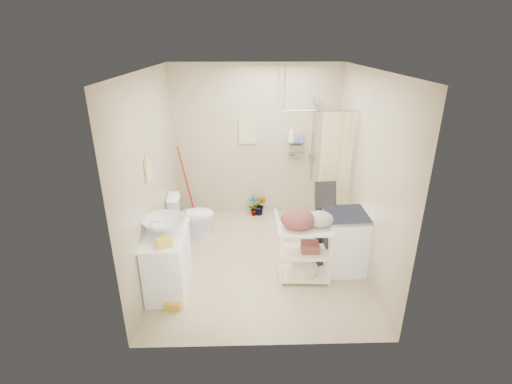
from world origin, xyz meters
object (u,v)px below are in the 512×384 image
vanity (168,261)px  washing_machine (345,241)px  toilet (192,215)px  laundry_rack (305,248)px

vanity → washing_machine: bearing=8.5°
toilet → laundry_rack: laundry_rack is taller
washing_machine → toilet: bearing=152.9°
vanity → laundry_rack: 1.74m
vanity → laundry_rack: size_ratio=0.97×
laundry_rack → vanity: bearing=-172.3°
washing_machine → vanity: bearing=-174.0°
toilet → washing_machine: washing_machine is taller
vanity → washing_machine: 2.33m
vanity → toilet: (0.12, 1.34, -0.03)m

